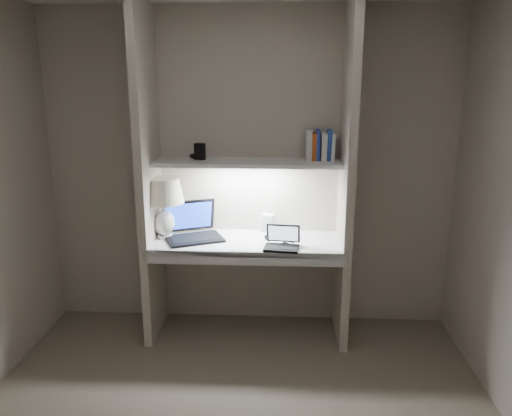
# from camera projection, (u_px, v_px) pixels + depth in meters

# --- Properties ---
(back_wall) EXTENTS (3.20, 0.01, 2.50)m
(back_wall) POSITION_uv_depth(u_px,v_px,m) (249.00, 171.00, 3.94)
(back_wall) COLOR beige
(back_wall) RESTS_ON floor
(alcove_panel_left) EXTENTS (0.06, 0.55, 2.50)m
(alcove_panel_left) POSITION_uv_depth(u_px,v_px,m) (149.00, 177.00, 3.71)
(alcove_panel_left) COLOR beige
(alcove_panel_left) RESTS_ON floor
(alcove_panel_right) EXTENTS (0.06, 0.55, 2.50)m
(alcove_panel_right) POSITION_uv_depth(u_px,v_px,m) (346.00, 179.00, 3.64)
(alcove_panel_right) COLOR beige
(alcove_panel_right) RESTS_ON floor
(desk) EXTENTS (1.40, 0.55, 0.04)m
(desk) POSITION_uv_depth(u_px,v_px,m) (247.00, 243.00, 3.80)
(desk) COLOR white
(desk) RESTS_ON alcove_panel_left
(desk_apron) EXTENTS (1.46, 0.03, 0.10)m
(desk_apron) POSITION_uv_depth(u_px,v_px,m) (244.00, 258.00, 3.56)
(desk_apron) COLOR silver
(desk_apron) RESTS_ON desk
(shelf) EXTENTS (1.40, 0.36, 0.03)m
(shelf) POSITION_uv_depth(u_px,v_px,m) (248.00, 163.00, 3.74)
(shelf) COLOR silver
(shelf) RESTS_ON back_wall
(strip_light) EXTENTS (0.60, 0.04, 0.02)m
(strip_light) POSITION_uv_depth(u_px,v_px,m) (248.00, 166.00, 3.75)
(strip_light) COLOR white
(strip_light) RESTS_ON shelf
(table_lamp) EXTENTS (0.32, 0.32, 0.47)m
(table_lamp) POSITION_uv_depth(u_px,v_px,m) (163.00, 198.00, 3.78)
(table_lamp) COLOR white
(table_lamp) RESTS_ON desk
(laptop_main) EXTENTS (0.52, 0.49, 0.28)m
(laptop_main) POSITION_uv_depth(u_px,v_px,m) (192.00, 230.00, 3.84)
(laptop_main) COLOR black
(laptop_main) RESTS_ON desk
(laptop_netbook) EXTENTS (0.27, 0.24, 0.16)m
(laptop_netbook) POSITION_uv_depth(u_px,v_px,m) (282.00, 243.00, 3.62)
(laptop_netbook) COLOR black
(laptop_netbook) RESTS_ON desk
(speaker) EXTENTS (0.12, 0.11, 0.15)m
(speaker) POSITION_uv_depth(u_px,v_px,m) (268.00, 223.00, 3.99)
(speaker) COLOR silver
(speaker) RESTS_ON desk
(mouse) EXTENTS (0.12, 0.10, 0.04)m
(mouse) POSITION_uv_depth(u_px,v_px,m) (271.00, 237.00, 3.81)
(mouse) COLOR black
(mouse) RESTS_ON desk
(cable_coil) EXTENTS (0.11, 0.11, 0.01)m
(cable_coil) POSITION_uv_depth(u_px,v_px,m) (288.00, 243.00, 3.70)
(cable_coil) COLOR black
(cable_coil) RESTS_ON desk
(sticky_note) EXTENTS (0.07, 0.07, 0.00)m
(sticky_note) POSITION_uv_depth(u_px,v_px,m) (166.00, 235.00, 3.90)
(sticky_note) COLOR #FFFB35
(sticky_note) RESTS_ON desk
(book_row) EXTENTS (0.22, 0.15, 0.23)m
(book_row) POSITION_uv_depth(u_px,v_px,m) (320.00, 146.00, 3.75)
(book_row) COLOR white
(book_row) RESTS_ON shelf
(shelf_box) EXTENTS (0.09, 0.07, 0.12)m
(shelf_box) POSITION_uv_depth(u_px,v_px,m) (200.00, 151.00, 3.77)
(shelf_box) COLOR black
(shelf_box) RESTS_ON shelf
(shelf_gadget) EXTENTS (0.13, 0.11, 0.05)m
(shelf_gadget) POSITION_uv_depth(u_px,v_px,m) (196.00, 156.00, 3.79)
(shelf_gadget) COLOR black
(shelf_gadget) RESTS_ON shelf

